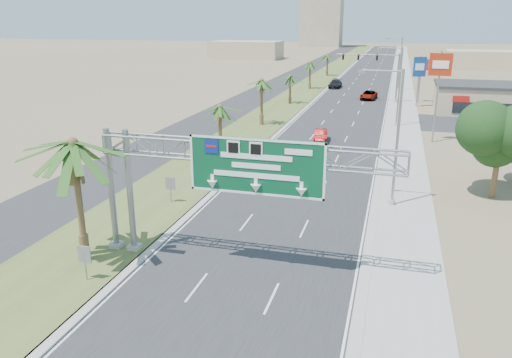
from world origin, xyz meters
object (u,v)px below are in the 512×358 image
Objects in this scene: signal_mast at (385,73)px; car_far at (335,84)px; car_mid_lane at (321,135)px; pole_sign_red_near at (440,71)px; pole_sign_blue at (420,69)px; pole_sign_red_far at (421,68)px; store_building at (500,100)px; car_left_lane at (263,149)px; sign_gantry at (230,161)px; palm_near at (73,144)px; car_right_lane at (369,95)px.

car_far is (-9.99, 16.37, -4.04)m from signal_mast.
car_mid_lane is 0.41× the size of pole_sign_red_near.
pole_sign_blue is 5.04m from pole_sign_red_far.
store_building is 4.24× the size of car_left_lane.
car_far is (-3.75, 78.42, -5.25)m from sign_gantry.
pole_sign_blue reaches higher than car_left_lane.
car_mid_lane is 34.71m from pole_sign_red_far.
store_building is at bearing 41.06° from car_mid_lane.
signal_mast is 31.63m from car_mid_lane.
car_mid_lane is at bearing -132.45° from store_building.
signal_mast is 6.35m from pole_sign_blue.
palm_near is 0.81× the size of signal_mast.
store_building is (31.20, 58.00, -4.93)m from palm_near.
car_right_lane is at bearing -60.14° from car_far.
pole_sign_blue is (11.09, 27.33, 5.25)m from car_mid_lane.
pole_sign_red_near is at bearing -87.29° from pole_sign_blue.
pole_sign_red_far is (11.53, 32.35, 5.04)m from car_mid_lane.
car_far is at bearing 140.20° from store_building.
sign_gantry is 3.95× the size of car_left_lane.
pole_sign_red_near reaches higher than store_building.
car_left_lane is at bearing 81.41° from palm_near.
car_far is at bearing 121.39° from signal_mast.
signal_mast reaches higher than car_right_lane.
pole_sign_blue is at bearing 78.94° from sign_gantry.
car_right_lane is at bearing 86.70° from sign_gantry.
store_building reaches higher than car_right_lane.
car_right_lane is 32.39m from pole_sign_red_near.
signal_mast is at bearing 72.71° from car_mid_lane.
signal_mast is at bearing 77.34° from palm_near.
signal_mast is 40.30m from car_left_lane.
car_far is (-4.11, 47.16, 0.13)m from car_mid_lane.
palm_near is 66.04m from store_building.
pole_sign_blue reaches higher than sign_gantry.
sign_gantry is 1.63× the size of signal_mast.
palm_near reaches higher than pole_sign_blue.
car_mid_lane is (-5.88, -30.79, -4.18)m from signal_mast.
pole_sign_blue is at bearing 92.71° from pole_sign_red_near.
pole_sign_red_near reaches higher than pole_sign_blue.
pole_sign_blue is at bearing 72.06° from palm_near.
car_right_lane is 0.53× the size of pole_sign_red_near.
sign_gantry is 0.93× the size of store_building.
car_far is 0.76× the size of pole_sign_red_far.
car_mid_lane is (8.50, 33.18, -6.26)m from palm_near.
car_left_lane is 0.42× the size of pole_sign_red_near.
pole_sign_red_far is at bearing 63.90° from car_mid_lane.
car_right_lane is (11.86, 66.47, -6.20)m from palm_near.
pole_sign_blue reaches higher than pole_sign_red_far.
car_far is at bearing 92.74° from sign_gantry.
palm_near is at bearing -119.82° from pole_sign_red_near.
pole_sign_red_near is at bearing -68.14° from car_far.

